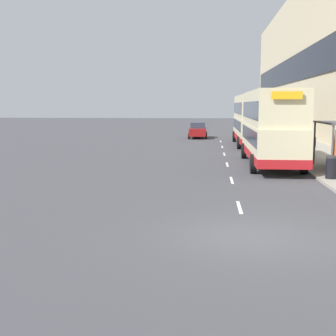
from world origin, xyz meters
TOP-DOWN VIEW (x-y plane):
  - ground_plane at (0.00, 0.00)m, footprint 220.00×220.00m
  - pavement at (6.50, 38.50)m, footprint 5.00×93.00m
  - terrace_facade at (10.49, 38.50)m, footprint 3.10×93.00m
  - lane_mark_0 at (0.00, 3.58)m, footprint 0.12×2.00m
  - lane_mark_1 at (0.00, 9.42)m, footprint 0.12×2.00m
  - lane_mark_2 at (0.00, 15.26)m, footprint 0.12×2.00m
  - lane_mark_3 at (0.00, 21.10)m, footprint 0.12×2.00m
  - lane_mark_4 at (0.00, 26.94)m, footprint 0.12×2.00m
  - lane_mark_5 at (0.00, 32.78)m, footprint 0.12×2.00m
  - double_decker_bus_near at (2.47, 15.01)m, footprint 2.85×10.56m
  - double_decker_bus_ahead at (2.56, 28.75)m, footprint 2.85×11.54m
  - car_0 at (-2.31, 37.24)m, footprint 1.94×4.53m
  - pedestrian_3 at (6.34, 15.87)m, footprint 0.33×0.33m
  - pedestrian_4 at (5.35, 17.20)m, footprint 0.32×0.32m
  - litter_bin at (4.55, 9.49)m, footprint 0.55×0.55m

SIDE VIEW (x-z plane):
  - ground_plane at x=0.00m, z-range 0.00..0.00m
  - lane_mark_0 at x=0.00m, z-range 0.00..0.01m
  - lane_mark_1 at x=0.00m, z-range 0.00..0.01m
  - lane_mark_2 at x=0.00m, z-range 0.00..0.01m
  - lane_mark_3 at x=0.00m, z-range 0.00..0.01m
  - lane_mark_4 at x=0.00m, z-range 0.00..0.01m
  - lane_mark_5 at x=0.00m, z-range 0.00..0.01m
  - pavement at x=6.50m, z-range 0.00..0.14m
  - litter_bin at x=4.55m, z-range 0.14..1.19m
  - car_0 at x=-2.31m, z-range 0.00..1.67m
  - pedestrian_4 at x=5.35m, z-range 0.16..1.77m
  - pedestrian_3 at x=6.34m, z-range 0.16..1.84m
  - double_decker_bus_near at x=2.47m, z-range 0.13..4.43m
  - double_decker_bus_ahead at x=2.56m, z-range 0.14..4.44m
  - terrace_facade at x=10.49m, z-range -0.01..17.37m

